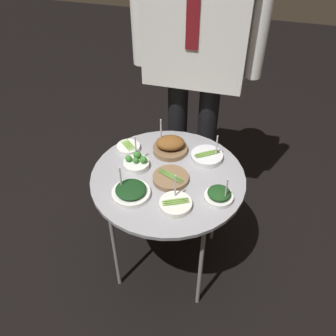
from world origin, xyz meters
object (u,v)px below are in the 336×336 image
Objects in this scene: bowl_spinach_mid_right at (219,195)px; bowl_broccoli_center at (136,163)px; serving_cart at (168,183)px; bowl_asparagus_front_center at (176,204)px; bowl_asparagus_far_rim at (207,156)px; bowl_asparagus_back_left at (171,178)px; bowl_roast_front_left at (170,146)px; waiter_figure at (197,32)px; bowl_spinach_front_right at (131,192)px; bowl_asparagus_near_rim at (128,147)px.

bowl_broccoli_center is at bearing 164.43° from bowl_spinach_mid_right.
bowl_asparagus_front_center is (0.08, -0.17, 0.06)m from serving_cart.
serving_cart is 4.64× the size of bowl_asparagus_far_rim.
bowl_asparagus_back_left is 1.15× the size of bowl_asparagus_front_center.
bowl_spinach_mid_right is (0.28, -0.27, -0.01)m from bowl_roast_front_left.
bowl_asparagus_far_rim is at bearing 24.40° from bowl_broccoli_center.
waiter_figure is (0.05, 0.33, 0.44)m from bowl_roast_front_left.
bowl_asparagus_back_left is at bearing 43.87° from bowl_spinach_front_right.
serving_cart is at bearing -9.65° from bowl_broccoli_center.
bowl_asparagus_near_rim is at bearing -124.04° from waiter_figure.
bowl_spinach_mid_right reaches higher than bowl_asparagus_near_rim.
bowl_spinach_front_right is (-0.27, -0.33, 0.01)m from bowl_asparagus_far_rim.
waiter_figure is at bearing 91.02° from bowl_asparagus_back_left.
bowl_asparagus_front_center is 0.83m from waiter_figure.
bowl_roast_front_left is 1.53× the size of bowl_asparagus_near_rim.
bowl_asparagus_far_rim is at bearing -67.60° from waiter_figure.
bowl_asparagus_far_rim is 0.59m from waiter_figure.
bowl_asparagus_far_rim is at bearing 110.96° from bowl_spinach_mid_right.
bowl_broccoli_center is (-0.12, -0.15, -0.01)m from bowl_roast_front_left.
bowl_spinach_mid_right is at bearing -43.15° from bowl_roast_front_left.
bowl_broccoli_center is 1.10× the size of bowl_asparagus_front_center.
bowl_asparagus_back_left is 0.31m from bowl_asparagus_near_rim.
bowl_asparagus_front_center is at bearing -40.04° from bowl_broccoli_center.
waiter_figure is (0.17, 0.48, 0.45)m from bowl_broccoli_center.
bowl_asparagus_far_rim is 0.23m from bowl_asparagus_back_left.
bowl_roast_front_left reaches higher than bowl_spinach_front_right.
bowl_broccoli_center is at bearing -129.11° from bowl_roast_front_left.
bowl_spinach_front_right is at bearing -78.80° from bowl_broccoli_center.
bowl_spinach_mid_right is (0.17, 0.09, 0.01)m from bowl_asparagus_front_center.
bowl_asparagus_far_rim is at bearing -3.60° from bowl_roast_front_left.
bowl_broccoli_center reaches higher than bowl_asparagus_near_rim.
bowl_roast_front_left reaches higher than bowl_asparagus_front_center.
bowl_asparagus_near_rim is at bearing 149.70° from serving_cart.
bowl_asparagus_front_center is at bearing -68.25° from bowl_asparagus_back_left.
bowl_roast_front_left is at bearing 50.89° from bowl_broccoli_center.
bowl_spinach_front_right is (-0.12, -0.16, 0.06)m from serving_cart.
bowl_asparagus_back_left is 0.20m from bowl_spinach_front_right.
bowl_asparagus_far_rim is at bearing 50.06° from bowl_spinach_front_right.
bowl_asparagus_far_rim is 0.87× the size of bowl_roast_front_left.
bowl_asparagus_far_rim is (0.15, 0.17, 0.06)m from serving_cart.
bowl_spinach_mid_right is at bearing 11.03° from bowl_spinach_front_right.
bowl_broccoli_center is at bearing 139.96° from bowl_asparagus_front_center.
bowl_spinach_front_right is (-0.20, 0.01, 0.01)m from bowl_asparagus_front_center.
bowl_asparagus_far_rim is 0.27m from bowl_spinach_mid_right.
bowl_asparagus_front_center is at bearing -84.18° from waiter_figure.
serving_cart is 0.20m from bowl_roast_front_left.
bowl_roast_front_left is 0.10× the size of waiter_figure.
bowl_asparagus_near_rim is at bearing 135.47° from bowl_asparagus_front_center.
bowl_spinach_front_right is at bearing -168.97° from bowl_spinach_mid_right.
bowl_asparagus_back_left is 0.09× the size of waiter_figure.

